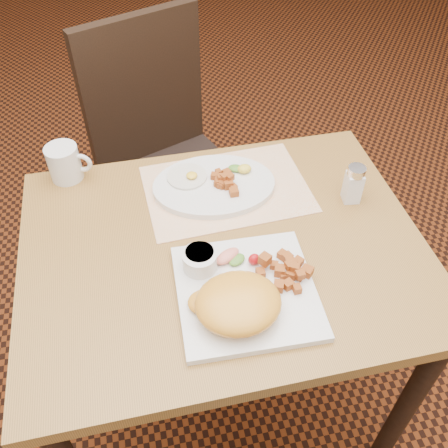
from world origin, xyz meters
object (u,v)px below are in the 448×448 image
at_px(plate_square, 246,292).
at_px(coffee_mug, 65,163).
at_px(table, 224,275).
at_px(plate_oval, 214,185).
at_px(chair_far, 165,152).
at_px(salt_shaker, 354,184).

relative_size(plate_square, coffee_mug, 2.52).
distance_m(table, plate_oval, 0.23).
bearing_deg(chair_far, salt_shaker, 103.84).
distance_m(table, chair_far, 0.65).
bearing_deg(chair_far, plate_square, 74.36).
relative_size(plate_oval, coffee_mug, 2.74).
bearing_deg(plate_square, coffee_mug, 127.69).
bearing_deg(chair_far, table, 74.21).
distance_m(chair_far, plate_square, 0.82).
bearing_deg(plate_oval, coffee_mug, 160.53).
height_order(chair_far, coffee_mug, chair_far).
distance_m(plate_square, salt_shaker, 0.39).
bearing_deg(salt_shaker, chair_far, 125.26).
distance_m(table, plate_square, 0.19).
relative_size(plate_square, plate_oval, 0.92).
xyz_separation_m(plate_oval, coffee_mug, (-0.36, 0.13, 0.04)).
relative_size(table, coffee_mug, 8.09).
xyz_separation_m(chair_far, plate_square, (0.08, -0.79, 0.22)).
distance_m(chair_far, salt_shaker, 0.74).
xyz_separation_m(chair_far, salt_shaker, (0.40, -0.56, 0.26)).
xyz_separation_m(table, chair_far, (-0.06, 0.64, -0.10)).
relative_size(chair_far, salt_shaker, 9.70).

